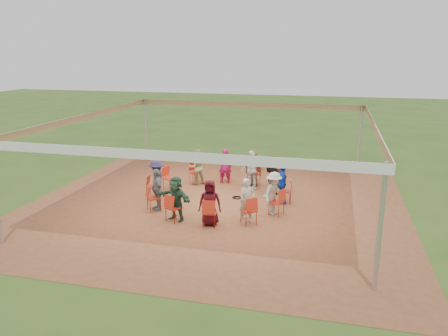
% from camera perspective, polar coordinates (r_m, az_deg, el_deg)
% --- Properties ---
extents(ground, '(80.00, 80.00, 0.00)m').
position_cam_1_polar(ground, '(15.85, -0.72, -4.33)').
color(ground, '#33531A').
rests_on(ground, ground).
extents(dirt_patch, '(13.00, 13.00, 0.00)m').
position_cam_1_polar(dirt_patch, '(15.85, -0.72, -4.31)').
color(dirt_patch, brown).
rests_on(dirt_patch, ground).
extents(tent, '(10.33, 10.33, 3.00)m').
position_cam_1_polar(tent, '(15.23, -0.75, 4.12)').
color(tent, '#B2B2B7').
rests_on(tent, ground).
extents(chair_0, '(0.56, 0.55, 0.90)m').
position_cam_1_polar(chair_0, '(14.48, 6.88, -4.45)').
color(chair_0, red).
rests_on(chair_0, ground).
extents(chair_1, '(0.50, 0.48, 0.90)m').
position_cam_1_polar(chair_1, '(15.62, 8.00, -3.03)').
color(chair_1, red).
rests_on(chair_1, ground).
extents(chair_2, '(0.61, 0.60, 0.90)m').
position_cam_1_polar(chair_2, '(16.75, 6.79, -1.75)').
color(chair_2, red).
rests_on(chair_2, ground).
extents(chair_3, '(0.55, 0.56, 0.90)m').
position_cam_1_polar(chair_3, '(17.59, 3.92, -0.86)').
color(chair_3, red).
rests_on(chair_3, ground).
extents(chair_4, '(0.48, 0.50, 0.90)m').
position_cam_1_polar(chair_4, '(17.97, 0.17, -0.47)').
color(chair_4, red).
rests_on(chair_4, ground).
extents(chair_5, '(0.60, 0.61, 0.90)m').
position_cam_1_polar(chair_5, '(17.83, -3.75, -0.64)').
color(chair_5, red).
rests_on(chair_5, ground).
extents(chair_6, '(0.56, 0.55, 0.90)m').
position_cam_1_polar(chair_6, '(17.18, -7.10, -1.33)').
color(chair_6, red).
rests_on(chair_6, ground).
extents(chair_7, '(0.50, 0.48, 0.90)m').
position_cam_1_polar(chair_7, '(16.15, -9.15, -2.47)').
color(chair_7, red).
rests_on(chair_7, ground).
extents(chair_8, '(0.61, 0.60, 0.90)m').
position_cam_1_polar(chair_8, '(14.98, -9.14, -3.88)').
color(chair_8, red).
rests_on(chair_8, ground).
extents(chair_9, '(0.55, 0.56, 0.90)m').
position_cam_1_polar(chair_9, '(13.98, -6.59, -5.18)').
color(chair_9, red).
rests_on(chair_9, ground).
extents(chair_10, '(0.48, 0.50, 0.90)m').
position_cam_1_polar(chair_10, '(13.48, -1.91, -5.86)').
color(chair_10, red).
rests_on(chair_10, ground).
extents(chair_11, '(0.60, 0.61, 0.90)m').
position_cam_1_polar(chair_11, '(13.67, 3.24, -5.56)').
color(chair_11, red).
rests_on(chair_11, ground).
extents(person_seated_0, '(0.78, 1.04, 1.45)m').
position_cam_1_polar(person_seated_0, '(14.45, 6.49, -3.32)').
color(person_seated_0, '#A5A092').
rests_on(person_seated_0, ground).
extents(person_seated_1, '(0.55, 0.90, 1.45)m').
position_cam_1_polar(person_seated_1, '(15.53, 7.59, -2.04)').
color(person_seated_1, '#113CB1').
rests_on(person_seated_1, ground).
extents(person_seated_2, '(1.23, 1.37, 1.45)m').
position_cam_1_polar(person_seated_2, '(16.61, 6.46, -0.87)').
color(person_seated_2, black).
rests_on(person_seated_2, ground).
extents(person_seated_3, '(0.80, 0.63, 1.45)m').
position_cam_1_polar(person_seated_3, '(17.42, 3.73, -0.06)').
color(person_seated_3, '#533427').
rests_on(person_seated_3, ground).
extents(person_seated_4, '(0.57, 0.42, 1.45)m').
position_cam_1_polar(person_seated_4, '(17.79, 0.13, 0.29)').
color(person_seated_4, '#950F51').
rests_on(person_seated_4, ground).
extents(person_seated_5, '(0.80, 0.75, 1.45)m').
position_cam_1_polar(person_seated_5, '(17.64, -3.63, 0.14)').
color(person_seated_5, '#958B58').
rests_on(person_seated_5, ground).
extents(person_seated_6, '(0.59, 0.99, 1.45)m').
position_cam_1_polar(person_seated_6, '(16.04, -8.78, -1.54)').
color(person_seated_6, '#221E42').
rests_on(person_seated_6, ground).
extents(person_seated_7, '(0.87, 0.94, 1.45)m').
position_cam_1_polar(person_seated_7, '(14.92, -8.74, -2.80)').
color(person_seated_7, slate).
rests_on(person_seated_7, ground).
extents(person_seated_8, '(1.43, 0.96, 1.45)m').
position_cam_1_polar(person_seated_8, '(13.96, -6.30, -3.96)').
color(person_seated_8, '#214731').
rests_on(person_seated_8, ground).
extents(person_seated_9, '(0.76, 0.49, 1.45)m').
position_cam_1_polar(person_seated_9, '(13.49, -1.85, -4.57)').
color(person_seated_9, '#3A080F').
rests_on(person_seated_9, ground).
extents(person_seated_10, '(0.63, 0.60, 1.45)m').
position_cam_1_polar(person_seated_10, '(13.68, 3.03, -4.31)').
color(person_seated_10, '#A5A092').
rests_on(person_seated_10, ground).
extents(standing_person, '(1.02, 0.91, 1.56)m').
position_cam_1_polar(standing_person, '(16.96, 3.69, -0.28)').
color(standing_person, silver).
rests_on(standing_person, ground).
extents(cable_coil, '(0.39, 0.39, 0.03)m').
position_cam_1_polar(cable_coil, '(16.14, 1.71, -3.89)').
color(cable_coil, black).
rests_on(cable_coil, ground).
extents(laptop, '(0.35, 0.38, 0.22)m').
position_cam_1_polar(laptop, '(14.54, 5.93, -3.39)').
color(laptop, '#B7B7BC').
rests_on(laptop, ground).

